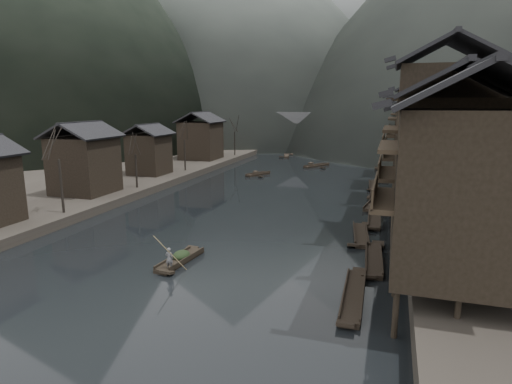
% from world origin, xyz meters
% --- Properties ---
extents(water, '(300.00, 300.00, 0.00)m').
position_xyz_m(water, '(0.00, 0.00, 0.00)').
color(water, black).
rests_on(water, ground).
extents(left_bank, '(40.00, 200.00, 1.20)m').
position_xyz_m(left_bank, '(-35.00, 40.00, 0.60)').
color(left_bank, '#2D2823').
rests_on(left_bank, ground).
extents(stilt_houses, '(9.00, 67.60, 16.61)m').
position_xyz_m(stilt_houses, '(17.28, 18.72, 8.87)').
color(stilt_houses, black).
rests_on(stilt_houses, ground).
extents(left_houses, '(8.10, 53.20, 8.73)m').
position_xyz_m(left_houses, '(-20.50, 20.12, 5.66)').
color(left_houses, black).
rests_on(left_houses, left_bank).
extents(bare_trees, '(3.91, 61.67, 7.82)m').
position_xyz_m(bare_trees, '(-17.00, 13.67, 6.51)').
color(bare_trees, black).
rests_on(bare_trees, left_bank).
extents(moored_sampans, '(3.06, 74.67, 0.47)m').
position_xyz_m(moored_sampans, '(12.03, 26.69, 0.20)').
color(moored_sampans, black).
rests_on(moored_sampans, water).
extents(midriver_boats, '(11.68, 29.54, 0.45)m').
position_xyz_m(midriver_boats, '(-4.18, 45.72, 0.20)').
color(midriver_boats, black).
rests_on(midriver_boats, water).
extents(stone_bridge, '(40.00, 6.00, 9.00)m').
position_xyz_m(stone_bridge, '(-0.00, 72.00, 5.11)').
color(stone_bridge, '#4C4C4F').
rests_on(stone_bridge, ground).
extents(hero_sampan, '(1.62, 5.49, 0.44)m').
position_xyz_m(hero_sampan, '(-0.68, -4.52, 0.20)').
color(hero_sampan, black).
rests_on(hero_sampan, water).
extents(cargo_heap, '(1.20, 1.57, 0.72)m').
position_xyz_m(cargo_heap, '(-0.71, -4.27, 0.80)').
color(cargo_heap, black).
rests_on(cargo_heap, hero_sampan).
extents(boatman, '(0.58, 0.38, 1.58)m').
position_xyz_m(boatman, '(-0.49, -6.41, 1.23)').
color(boatman, slate).
rests_on(boatman, hero_sampan).
extents(bamboo_pole, '(1.66, 1.83, 3.08)m').
position_xyz_m(bamboo_pole, '(-0.29, -6.41, 3.56)').
color(bamboo_pole, '#8C7A51').
rests_on(bamboo_pole, boatman).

